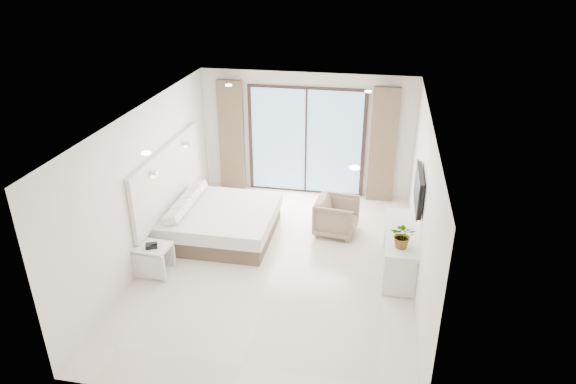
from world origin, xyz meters
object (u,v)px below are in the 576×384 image
Objects in this scene: nightstand at (153,260)px; console_desk at (400,242)px; bed at (220,222)px; armchair at (337,215)px.

nightstand is 0.37× the size of console_desk.
armchair is at bearing 13.30° from bed.
console_desk reaches higher than bed.
bed is at bearing 170.04° from console_desk.
bed is 2.57× the size of armchair.
armchair is at bearing 136.68° from console_desk.
bed is at bearing 109.92° from armchair.
console_desk is at bearing -126.70° from armchair.
nightstand is at bearing -168.31° from console_desk.
nightstand is (-0.72, -1.43, -0.03)m from bed.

